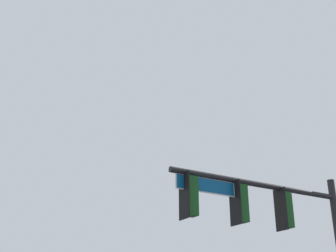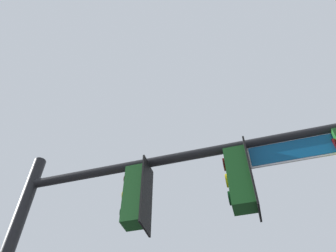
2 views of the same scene
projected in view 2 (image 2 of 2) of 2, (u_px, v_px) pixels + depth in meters
signal_pole_near at (156, 215)px, 5.13m from camera, size 6.41×1.15×6.05m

